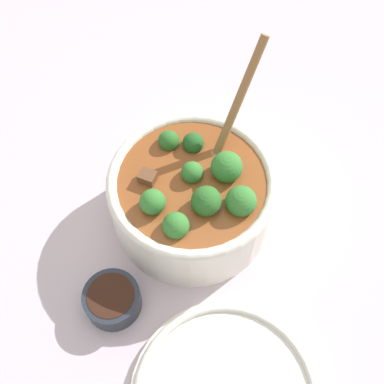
{
  "coord_description": "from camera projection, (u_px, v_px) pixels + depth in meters",
  "views": [
    {
      "loc": [
        -0.35,
        -0.01,
        0.65
      ],
      "look_at": [
        0.0,
        0.0,
        0.07
      ],
      "focal_mm": 45.0,
      "sensor_mm": 36.0,
      "label": 1
    }
  ],
  "objects": [
    {
      "name": "ground_plane",
      "position": [
        192.0,
        214.0,
        0.74
      ],
      "size": [
        4.0,
        4.0,
        0.0
      ],
      "primitive_type": "plane",
      "color": "silver"
    },
    {
      "name": "stew_bowl",
      "position": [
        193.0,
        195.0,
        0.69
      ],
      "size": [
        0.26,
        0.24,
        0.24
      ],
      "color": "white",
      "rests_on": "ground_plane"
    },
    {
      "name": "condiment_bowl",
      "position": [
        112.0,
        299.0,
        0.65
      ],
      "size": [
        0.08,
        0.08,
        0.04
      ],
      "color": "#232833",
      "rests_on": "ground_plane"
    }
  ]
}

